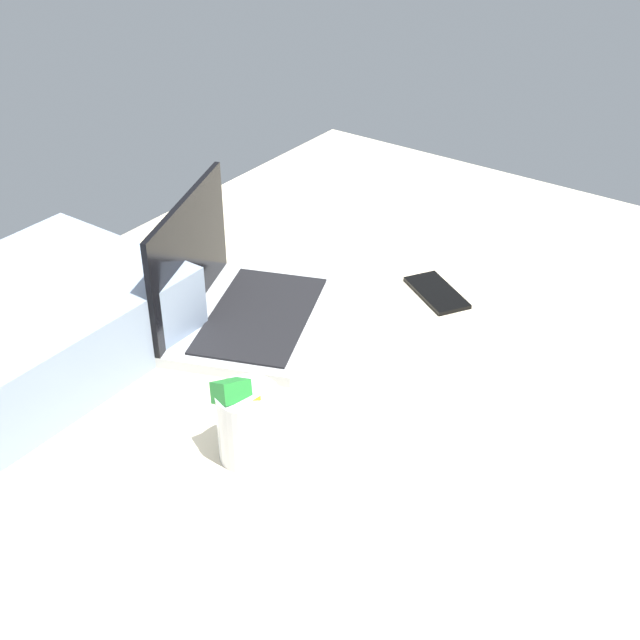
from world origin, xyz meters
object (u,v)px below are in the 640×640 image
object	(u,v)px
laptop	(235,301)
pillow	(13,335)
cell_phone	(437,293)
snack_cup	(248,422)

from	to	relation	value
laptop	pillow	world-z (taller)	laptop
cell_phone	pillow	distance (cm)	75.17
laptop	snack_cup	xyz separation A→B (cm)	(-25.62, -24.19, 1.42)
laptop	snack_cup	bearing A→B (deg)	-158.35
laptop	snack_cup	size ratio (longest dim) A/B	2.81
snack_cup	pillow	bearing A→B (deg)	97.54
cell_phone	pillow	size ratio (longest dim) A/B	0.27
laptop	cell_phone	distance (cm)	38.20
laptop	pillow	size ratio (longest dim) A/B	0.75
laptop	pillow	bearing A→B (deg)	126.18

